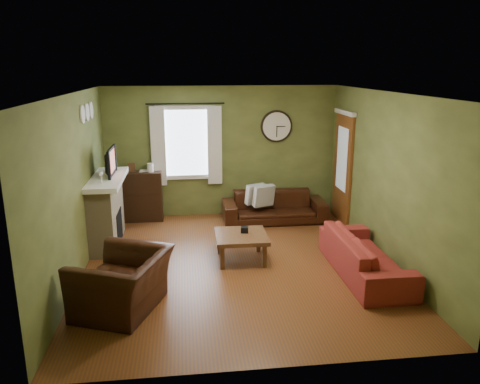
{
  "coord_description": "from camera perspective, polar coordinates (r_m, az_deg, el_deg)",
  "views": [
    {
      "loc": [
        -0.76,
        -6.64,
        2.97
      ],
      "look_at": [
        0.1,
        0.4,
        1.05
      ],
      "focal_mm": 35.0,
      "sensor_mm": 36.0,
      "label": 1
    }
  ],
  "objects": [
    {
      "name": "ceiling",
      "position": [
        6.7,
        -0.45,
        11.98
      ],
      "size": [
        4.6,
        5.2,
        0.0
      ],
      "primitive_type": "cube",
      "color": "white",
      "rests_on": "ground"
    },
    {
      "name": "armchair",
      "position": [
        6.09,
        -14.12,
        -10.66
      ],
      "size": [
        1.33,
        1.41,
        0.73
      ],
      "primitive_type": "imported",
      "rotation": [
        0.0,
        0.0,
        -1.95
      ],
      "color": "black",
      "rests_on": "floor"
    },
    {
      "name": "wine_glass_b",
      "position": [
        7.6,
        -16.55,
        1.66
      ],
      "size": [
        0.07,
        0.07,
        0.2
      ],
      "primitive_type": null,
      "color": "white",
      "rests_on": "mantel"
    },
    {
      "name": "coffee_table",
      "position": [
        7.4,
        0.14,
        -6.74
      ],
      "size": [
        0.81,
        0.81,
        0.43
      ],
      "primitive_type": null,
      "rotation": [
        0.0,
        0.0,
        -0.01
      ],
      "color": "#55351F",
      "rests_on": "floor"
    },
    {
      "name": "book",
      "position": [
        9.32,
        -12.16,
        2.34
      ],
      "size": [
        0.16,
        0.21,
        0.02
      ],
      "primitive_type": "imported",
      "rotation": [
        0.0,
        0.0,
        -0.04
      ],
      "color": "#55351F",
      "rests_on": "bookshelf"
    },
    {
      "name": "wall_right",
      "position": [
        7.5,
        17.32,
        1.58
      ],
      "size": [
        0.0,
        5.2,
        2.6
      ],
      "primitive_type": "cube",
      "color": "#5B662F",
      "rests_on": "ground"
    },
    {
      "name": "mantel",
      "position": [
        8.11,
        -16.07,
        1.5
      ],
      "size": [
        0.58,
        1.6,
        0.08
      ],
      "primitive_type": "cube",
      "color": "white",
      "rests_on": "fireplace"
    },
    {
      "name": "curtain_right",
      "position": [
        9.27,
        -3.11,
        5.68
      ],
      "size": [
        0.28,
        0.04,
        1.55
      ],
      "primitive_type": "cube",
      "color": "white",
      "rests_on": "wall_back"
    },
    {
      "name": "medallion_mid",
      "position": [
        7.97,
        -18.16,
        9.22
      ],
      "size": [
        0.28,
        0.28,
        0.03
      ],
      "primitive_type": "cylinder",
      "color": "white",
      "rests_on": "wall_left"
    },
    {
      "name": "tv",
      "position": [
        8.21,
        -15.89,
        3.2
      ],
      "size": [
        0.08,
        0.6,
        0.35
      ],
      "primitive_type": "imported",
      "rotation": [
        0.0,
        0.0,
        1.57
      ],
      "color": "black",
      "rests_on": "mantel"
    },
    {
      "name": "wall_front",
      "position": [
        4.44,
        3.43,
        -6.97
      ],
      "size": [
        4.6,
        0.0,
        2.6
      ],
      "primitive_type": "cube",
      "color": "#5B662F",
      "rests_on": "ground"
    },
    {
      "name": "fireplace",
      "position": [
        8.27,
        -15.98,
        -2.48
      ],
      "size": [
        0.4,
        1.4,
        1.1
      ],
      "primitive_type": "cube",
      "color": "tan",
      "rests_on": "floor"
    },
    {
      "name": "floor",
      "position": [
        7.31,
        -0.4,
        -8.81
      ],
      "size": [
        4.6,
        5.2,
        0.0
      ],
      "primitive_type": "cube",
      "color": "brown",
      "rests_on": "ground"
    },
    {
      "name": "sofa_brown",
      "position": [
        9.21,
        4.17,
        -1.8
      ],
      "size": [
        2.0,
        0.78,
        0.58
      ],
      "primitive_type": "imported",
      "color": "black",
      "rests_on": "floor"
    },
    {
      "name": "curtain_rod",
      "position": [
        9.15,
        -6.68,
        10.65
      ],
      "size": [
        0.03,
        0.03,
        1.5
      ],
      "primitive_type": "cylinder",
      "color": "black",
      "rests_on": "wall_back"
    },
    {
      "name": "tissue_box",
      "position": [
        7.42,
        0.56,
        -5.13
      ],
      "size": [
        0.13,
        0.13,
        0.09
      ],
      "primitive_type": "cube",
      "rotation": [
        0.0,
        0.0,
        -0.14
      ],
      "color": "black",
      "rests_on": "coffee_table"
    },
    {
      "name": "bookshelf",
      "position": [
        9.39,
        -11.95,
        -0.51
      ],
      "size": [
        0.82,
        0.35,
        0.98
      ],
      "primitive_type": null,
      "color": "black",
      "rests_on": "floor"
    },
    {
      "name": "pillow_left",
      "position": [
        9.02,
        2.91,
        -0.45
      ],
      "size": [
        0.43,
        0.26,
        0.41
      ],
      "primitive_type": "cube",
      "rotation": [
        0.0,
        0.0,
        0.36
      ],
      "color": "#9BA09F",
      "rests_on": "sofa_brown"
    },
    {
      "name": "medallion_right",
      "position": [
        8.31,
        -17.72,
        9.47
      ],
      "size": [
        0.28,
        0.28,
        0.03
      ],
      "primitive_type": "cylinder",
      "color": "white",
      "rests_on": "wall_left"
    },
    {
      "name": "firebox",
      "position": [
        8.32,
        -14.56,
        -4.09
      ],
      "size": [
        0.04,
        0.6,
        0.55
      ],
      "primitive_type": "cube",
      "color": "black",
      "rests_on": "fireplace"
    },
    {
      "name": "wall_back",
      "position": [
        9.42,
        -2.23,
        4.92
      ],
      "size": [
        4.6,
        0.0,
        2.6
      ],
      "primitive_type": "cube",
      "color": "#5B662F",
      "rests_on": "ground"
    },
    {
      "name": "curtain_left",
      "position": [
        9.26,
        -9.94,
        5.47
      ],
      "size": [
        0.28,
        0.04,
        1.55
      ],
      "primitive_type": "cube",
      "color": "white",
      "rests_on": "wall_back"
    },
    {
      "name": "window_pane",
      "position": [
        9.34,
        -6.54,
        5.98
      ],
      "size": [
        1.0,
        0.02,
        1.3
      ],
      "primitive_type": null,
      "color": "silver",
      "rests_on": "wall_back"
    },
    {
      "name": "door",
      "position": [
        9.22,
        12.41,
        2.76
      ],
      "size": [
        0.05,
        0.9,
        2.1
      ],
      "primitive_type": "cube",
      "color": "brown",
      "rests_on": "floor"
    },
    {
      "name": "wine_glass_a",
      "position": [
        7.6,
        -16.56,
        1.63
      ],
      "size": [
        0.07,
        0.07,
        0.19
      ],
      "primitive_type": null,
      "color": "white",
      "rests_on": "mantel"
    },
    {
      "name": "wall_left",
      "position": [
        7.02,
        -19.42,
        0.51
      ],
      "size": [
        0.0,
        5.2,
        2.6
      ],
      "primitive_type": "cube",
      "color": "#5B662F",
      "rests_on": "ground"
    },
    {
      "name": "medallion_left",
      "position": [
        7.63,
        -18.65,
        8.95
      ],
      "size": [
        0.28,
        0.28,
        0.03
      ],
      "primitive_type": "cylinder",
      "color": "white",
      "rests_on": "wall_left"
    },
    {
      "name": "tv_screen",
      "position": [
        8.18,
        -15.36,
        3.61
      ],
      "size": [
        0.02,
        0.62,
        0.36
      ],
      "primitive_type": "cube",
      "color": "#994C3F",
      "rests_on": "mantel"
    },
    {
      "name": "pillow_right",
      "position": [
        9.13,
        1.89,
        -0.25
      ],
      "size": [
        0.4,
        0.27,
        0.39
      ],
      "primitive_type": "cube",
      "rotation": [
        0.0,
        0.0,
        0.43
      ],
      "color": "#9BA09F",
      "rests_on": "sofa_brown"
    },
    {
      "name": "wall_clock",
      "position": [
        9.45,
        4.49,
        7.98
      ],
      "size": [
        0.64,
        0.06,
        0.64
      ],
      "primitive_type": null,
      "color": "white",
      "rests_on": "wall_back"
    },
    {
      "name": "sofa_red",
      "position": [
        7.12,
        14.99,
        -7.45
      ],
      "size": [
        0.79,
        2.03,
        0.59
      ],
      "primitive_type": "imported",
      "rotation": [
        0.0,
        0.0,
        1.57
      ],
      "color": "maroon",
      "rests_on": "floor"
    }
  ]
}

